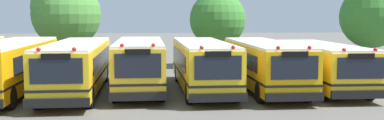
{
  "coord_description": "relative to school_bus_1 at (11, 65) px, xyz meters",
  "views": [
    {
      "loc": [
        0.74,
        -23.05,
        3.88
      ],
      "look_at": [
        2.76,
        0.0,
        1.6
      ],
      "focal_mm": 41.67,
      "sensor_mm": 36.0,
      "label": 1
    }
  ],
  "objects": [
    {
      "name": "school_bus_4",
      "position": [
        9.68,
        0.18,
        -0.03
      ],
      "size": [
        2.64,
        10.26,
        2.68
      ],
      "rotation": [
        0.0,
        0.0,
        3.16
      ],
      "color": "yellow",
      "rests_on": "ground_plane"
    },
    {
      "name": "school_bus_6",
      "position": [
        16.03,
        0.06,
        -0.11
      ],
      "size": [
        2.7,
        9.61,
        2.53
      ],
      "rotation": [
        0.0,
        0.0,
        3.13
      ],
      "color": "yellow",
      "rests_on": "ground_plane"
    },
    {
      "name": "school_bus_5",
      "position": [
        12.93,
        0.14,
        -0.04
      ],
      "size": [
        2.58,
        10.4,
        2.66
      ],
      "rotation": [
        0.0,
        0.0,
        3.15
      ],
      "color": "#EAA80C",
      "rests_on": "ground_plane"
    },
    {
      "name": "school_bus_2",
      "position": [
        3.26,
        0.1,
        -0.03
      ],
      "size": [
        2.75,
        11.28,
        2.68
      ],
      "rotation": [
        0.0,
        0.0,
        3.16
      ],
      "color": "yellow",
      "rests_on": "ground_plane"
    },
    {
      "name": "school_bus_1",
      "position": [
        0.0,
        0.0,
        0.0
      ],
      "size": [
        2.72,
        11.09,
        2.74
      ],
      "rotation": [
        0.0,
        0.0,
        3.16
      ],
      "color": "#EAA80C",
      "rests_on": "ground_plane"
    },
    {
      "name": "tree_1",
      "position": [
        0.67,
        10.39,
        2.71
      ],
      "size": [
        5.01,
        5.01,
        6.53
      ],
      "color": "#4C3823",
      "rests_on": "ground_plane"
    },
    {
      "name": "tree_2",
      "position": [
        12.02,
        11.15,
        2.22
      ],
      "size": [
        4.31,
        4.31,
        5.79
      ],
      "color": "#4C3823",
      "rests_on": "ground_plane"
    },
    {
      "name": "tree_3",
      "position": [
        23.6,
        9.41,
        2.41
      ],
      "size": [
        4.74,
        4.74,
        6.23
      ],
      "color": "#4C3823",
      "rests_on": "ground_plane"
    },
    {
      "name": "ground_plane",
      "position": [
        6.38,
        0.21,
        -1.44
      ],
      "size": [
        160.0,
        160.0,
        0.0
      ],
      "primitive_type": "plane",
      "color": "#595651"
    },
    {
      "name": "school_bus_3",
      "position": [
        6.42,
        0.3,
        -0.0
      ],
      "size": [
        2.55,
        9.34,
        2.75
      ],
      "rotation": [
        0.0,
        0.0,
        3.15
      ],
      "color": "yellow",
      "rests_on": "ground_plane"
    }
  ]
}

